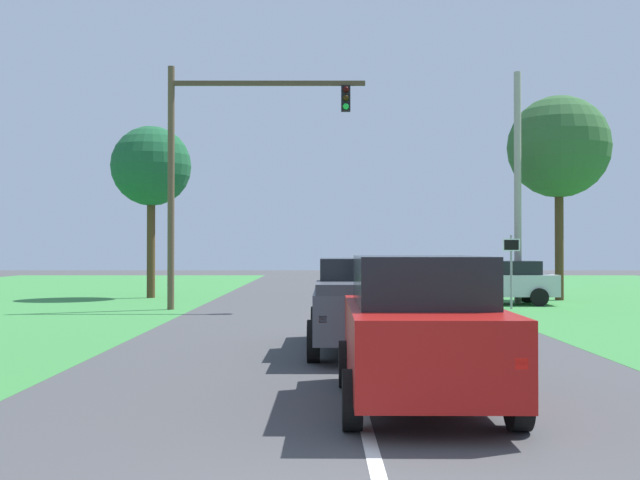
% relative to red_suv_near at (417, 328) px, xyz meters
% --- Properties ---
extents(ground_plane, '(120.00, 120.00, 0.00)m').
position_rel_red_suv_near_xyz_m(ground_plane, '(-0.82, 7.20, -1.06)').
color(ground_plane, '#424244').
extents(red_suv_near, '(2.22, 4.58, 2.04)m').
position_rel_red_suv_near_xyz_m(red_suv_near, '(0.00, 0.00, 0.00)').
color(red_suv_near, '#9E1411').
rests_on(red_suv_near, ground_plane).
extents(pickup_truck_lead, '(2.29, 5.41, 1.94)m').
position_rel_red_suv_near_xyz_m(pickup_truck_lead, '(-0.47, 5.54, -0.06)').
color(pickup_truck_lead, '#4C515B').
rests_on(pickup_truck_lead, ground_plane).
extents(traffic_light, '(6.99, 0.40, 8.61)m').
position_rel_red_suv_near_xyz_m(traffic_light, '(-4.98, 16.65, 4.53)').
color(traffic_light, brown).
rests_on(traffic_light, ground_plane).
extents(keep_moving_sign, '(0.60, 0.09, 2.64)m').
position_rel_red_suv_near_xyz_m(keep_moving_sign, '(5.47, 16.95, 0.62)').
color(keep_moving_sign, gray).
rests_on(keep_moving_sign, ground_plane).
extents(oak_tree_right, '(4.26, 4.26, 8.56)m').
position_rel_red_suv_near_xyz_m(oak_tree_right, '(8.65, 21.66, 5.34)').
color(oak_tree_right, '#4C351E').
rests_on(oak_tree_right, ground_plane).
extents(crossing_suv_far, '(4.32, 2.22, 1.68)m').
position_rel_red_suv_near_xyz_m(crossing_suv_far, '(5.56, 19.16, -0.17)').
color(crossing_suv_far, silver).
rests_on(crossing_suv_far, ground_plane).
extents(utility_pole_right, '(0.28, 0.28, 9.14)m').
position_rel_red_suv_near_xyz_m(utility_pole_right, '(6.43, 19.79, 3.51)').
color(utility_pole_right, '#9E998E').
rests_on(utility_pole_right, ground_plane).
extents(extra_tree_1, '(3.50, 3.50, 7.54)m').
position_rel_red_suv_near_xyz_m(extra_tree_1, '(-8.79, 23.24, 4.69)').
color(extra_tree_1, '#4C351E').
rests_on(extra_tree_1, ground_plane).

